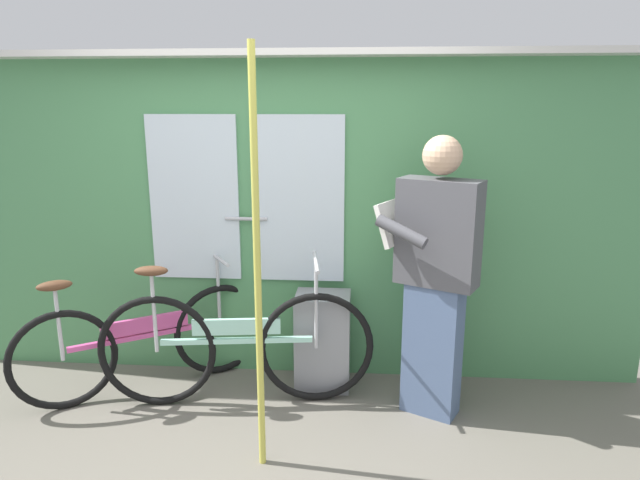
# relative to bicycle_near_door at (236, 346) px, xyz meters

# --- Properties ---
(train_door_wall) EXTENTS (4.90, 0.28, 2.17)m
(train_door_wall) POSITION_rel_bicycle_near_door_xyz_m (0.19, 0.48, 0.75)
(train_door_wall) COLOR #4C8C56
(train_door_wall) RESTS_ON ground_plane
(bicycle_near_door) EXTENTS (1.70, 0.44, 0.93)m
(bicycle_near_door) POSITION_rel_bicycle_near_door_xyz_m (0.00, 0.00, 0.00)
(bicycle_near_door) COLOR black
(bicycle_near_door) RESTS_ON ground_plane
(bicycle_leaning_behind) EXTENTS (1.41, 0.93, 0.85)m
(bicycle_leaning_behind) POSITION_rel_bicycle_near_door_xyz_m (-0.63, 0.12, -0.04)
(bicycle_leaning_behind) COLOR black
(bicycle_leaning_behind) RESTS_ON ground_plane
(passenger_reading_newspaper) EXTENTS (0.63, 0.57, 1.68)m
(passenger_reading_newspaper) POSITION_rel_bicycle_near_door_xyz_m (1.20, -0.00, 0.50)
(passenger_reading_newspaper) COLOR slate
(passenger_reading_newspaper) RESTS_ON ground_plane
(trash_bin_by_wall) EXTENTS (0.36, 0.28, 0.64)m
(trash_bin_by_wall) POSITION_rel_bicycle_near_door_xyz_m (0.52, 0.27, -0.06)
(trash_bin_by_wall) COLOR gray
(trash_bin_by_wall) RESTS_ON ground_plane
(handrail_pole) EXTENTS (0.04, 0.04, 2.13)m
(handrail_pole) POSITION_rel_bicycle_near_door_xyz_m (0.26, -0.59, 0.68)
(handrail_pole) COLOR #C6C14C
(handrail_pole) RESTS_ON ground_plane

